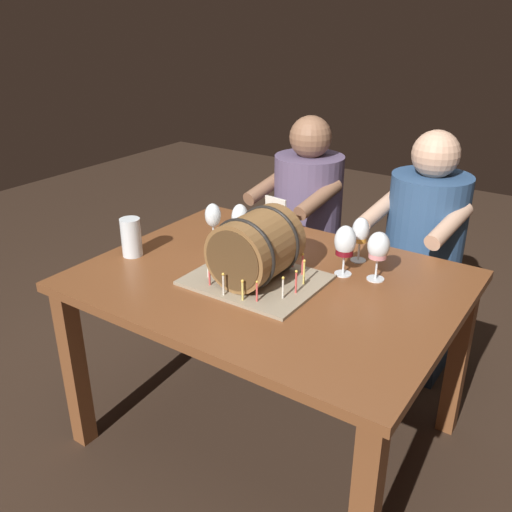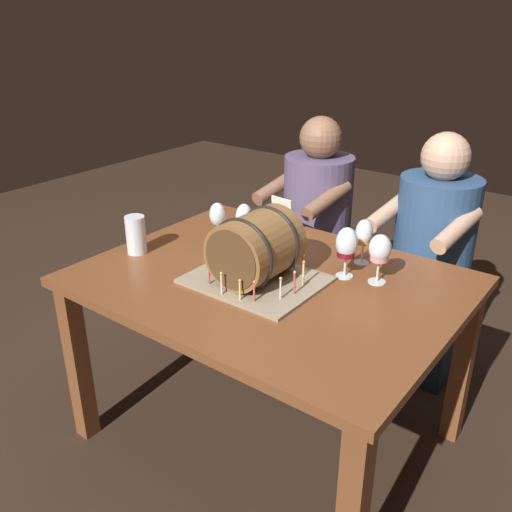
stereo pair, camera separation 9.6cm
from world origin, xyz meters
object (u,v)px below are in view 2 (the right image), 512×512
at_px(person_seated_left, 316,237).
at_px(person_seated_right, 429,267).
at_px(wine_glass_white, 244,220).
at_px(wine_glass_red, 346,245).
at_px(menu_card, 282,215).
at_px(dining_table, 270,301).
at_px(wine_glass_amber, 364,235).
at_px(wine_glass_rose, 380,250).
at_px(beer_pint, 136,237).
at_px(barrel_cake, 256,250).
at_px(wine_glass_empty, 217,216).

relative_size(person_seated_left, person_seated_right, 1.00).
bearing_deg(person_seated_left, wine_glass_white, -84.69).
xyz_separation_m(wine_glass_red, menu_card, (-0.43, 0.22, -0.05)).
xyz_separation_m(dining_table, wine_glass_amber, (0.21, 0.31, 0.22)).
distance_m(wine_glass_rose, beer_pint, 0.95).
height_order(wine_glass_amber, person_seated_left, person_seated_left).
relative_size(barrel_cake, wine_glass_white, 2.41).
bearing_deg(person_seated_right, wine_glass_white, -129.15).
distance_m(dining_table, person_seated_right, 0.89).
xyz_separation_m(wine_glass_red, wine_glass_empty, (-0.56, -0.06, 0.01)).
height_order(barrel_cake, wine_glass_amber, barrel_cake).
height_order(wine_glass_amber, wine_glass_red, wine_glass_red).
relative_size(wine_glass_amber, person_seated_right, 0.15).
distance_m(wine_glass_red, person_seated_right, 0.73).
relative_size(beer_pint, person_seated_right, 0.13).
distance_m(wine_glass_amber, menu_card, 0.44).
distance_m(wine_glass_red, person_seated_left, 0.89).
relative_size(wine_glass_amber, wine_glass_white, 0.94).
height_order(menu_card, person_seated_right, person_seated_right).
distance_m(barrel_cake, menu_card, 0.49).
xyz_separation_m(beer_pint, person_seated_right, (0.86, 0.97, -0.25)).
relative_size(barrel_cake, person_seated_right, 0.39).
distance_m(dining_table, wine_glass_amber, 0.43).
xyz_separation_m(wine_glass_empty, person_seated_right, (0.65, 0.72, -0.32)).
xyz_separation_m(dining_table, menu_card, (-0.22, 0.39, 0.18)).
bearing_deg(wine_glass_white, wine_glass_amber, 19.47).
bearing_deg(person_seated_left, wine_glass_rose, -44.73).
bearing_deg(wine_glass_red, person_seated_left, 128.25).
height_order(wine_glass_rose, wine_glass_red, wine_glass_red).
height_order(beer_pint, person_seated_left, person_seated_left).
bearing_deg(person_seated_left, barrel_cake, -72.24).
distance_m(dining_table, wine_glass_empty, 0.43).
bearing_deg(wine_glass_rose, wine_glass_red, -166.15).
relative_size(wine_glass_white, beer_pint, 1.24).
xyz_separation_m(wine_glass_amber, beer_pint, (-0.77, -0.46, -0.05)).
xyz_separation_m(wine_glass_white, menu_card, (0.02, 0.23, -0.04)).
bearing_deg(wine_glass_amber, wine_glass_white, -160.53).
distance_m(wine_glass_amber, wine_glass_white, 0.48).
relative_size(wine_glass_red, menu_card, 1.20).
relative_size(wine_glass_empty, person_seated_left, 0.16).
height_order(wine_glass_amber, wine_glass_rose, wine_glass_rose).
distance_m(wine_glass_rose, person_seated_left, 0.95).
xyz_separation_m(wine_glass_rose, wine_glass_red, (-0.12, -0.03, 0.00)).
bearing_deg(wine_glass_empty, beer_pint, -130.48).
bearing_deg(wine_glass_empty, wine_glass_rose, 7.75).
xyz_separation_m(wine_glass_white, person_seated_left, (-0.06, 0.67, -0.31)).
bearing_deg(wine_glass_red, wine_glass_amber, 91.47).
distance_m(wine_glass_amber, wine_glass_empty, 0.59).
relative_size(wine_glass_amber, person_seated_left, 0.15).
bearing_deg(wine_glass_red, wine_glass_empty, -173.56).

